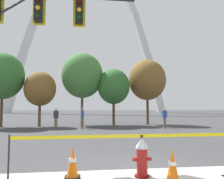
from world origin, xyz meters
TOP-DOWN VIEW (x-y plane):
  - ground_plane at (0.00, 0.00)m, footprint 240.00×240.00m
  - fire_hydrant at (0.03, -0.39)m, footprint 0.46×0.48m
  - caution_tape_barrier at (0.09, -0.36)m, footprint 6.23×0.09m
  - traffic_cone_mid_sidewalk at (-1.61, -0.24)m, footprint 0.36×0.36m
  - traffic_cone_curb_edge at (0.61, -0.85)m, footprint 0.36×0.36m
  - traffic_signal_gantry at (-3.98, 2.14)m, footprint 6.42×0.44m
  - monument_arch at (0.00, 60.94)m, footprint 46.33×2.12m
  - tree_far_left at (-8.09, 14.51)m, footprint 3.58×3.58m
  - tree_left_mid at (-5.01, 14.58)m, footprint 2.71×2.71m
  - tree_center_left at (-1.41, 15.83)m, footprint 3.86×3.86m
  - tree_center_right at (1.51, 15.40)m, footprint 2.99×2.99m
  - tree_right_mid at (4.88, 15.85)m, footprint 3.60×3.60m
  - pedestrian_walking_left at (-3.36, 12.15)m, footprint 0.39×0.31m
  - pedestrian_walking_right at (5.07, 11.74)m, footprint 0.36×0.24m
  - pedestrian_near_trees at (-1.38, 12.38)m, footprint 0.24×0.36m

SIDE VIEW (x-z plane):
  - ground_plane at x=0.00m, z-range 0.00..0.00m
  - traffic_cone_mid_sidewalk at x=-1.61m, z-range -0.01..0.72m
  - traffic_cone_curb_edge at x=0.61m, z-range -0.01..0.72m
  - fire_hydrant at x=0.03m, z-range -0.03..0.96m
  - caution_tape_barrier at x=0.09m, z-range 0.21..1.26m
  - pedestrian_walking_left at x=-3.36m, z-range 0.02..1.61m
  - pedestrian_walking_right at x=5.07m, z-range 0.02..1.61m
  - pedestrian_near_trees at x=-1.38m, z-range 0.02..1.61m
  - tree_left_mid at x=-5.01m, z-range 0.87..5.61m
  - tree_center_right at x=1.51m, z-range 0.96..6.20m
  - traffic_signal_gantry at x=-3.98m, z-range 1.27..7.27m
  - tree_far_left at x=-8.09m, z-range 1.16..7.42m
  - tree_right_mid at x=4.88m, z-range 1.16..7.46m
  - tree_center_left at x=-1.41m, z-range 1.25..8.01m
  - monument_arch at x=0.00m, z-range -3.28..47.88m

